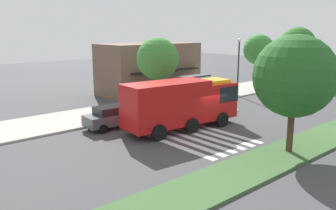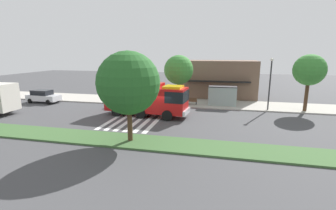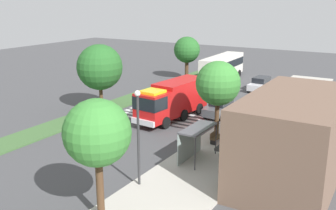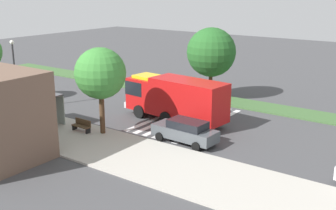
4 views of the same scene
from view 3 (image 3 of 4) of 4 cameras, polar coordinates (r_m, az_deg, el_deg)
The scene contains 16 objects.
ground_plane at distance 37.13m, azimuth -1.88°, elevation -2.55°, with size 120.00×120.00×0.00m, color #424244.
sidewalk at distance 33.53m, azimuth 10.39°, elevation -4.68°, with size 60.00×5.71×0.14m, color #ADA89E.
median_strip at distance 41.23m, azimuth -10.20°, elevation -0.86°, with size 60.00×3.00×0.14m, color #3D6033.
crosswalk at distance 39.14m, azimuth 0.09°, elevation -1.58°, with size 4.95×10.07×0.01m.
fire_truck at distance 37.56m, azimuth 0.49°, elevation 0.87°, with size 9.30×3.42×3.59m.
parked_car_west at distance 50.96m, azimuth 13.39°, elevation 3.03°, with size 4.64×2.24×1.76m.
parked_car_mid at distance 39.38m, azimuth 7.68°, elevation -0.32°, with size 4.82×2.10×1.66m.
transit_bus at distance 56.47m, azimuth 7.92°, elevation 5.69°, with size 10.84×3.09×3.47m.
bus_stop_shelter at distance 28.04m, azimuth 3.80°, elevation -4.54°, with size 3.50×1.40×2.46m.
bench_near_shelter at distance 31.90m, azimuth 7.02°, elevation -4.60°, with size 1.60×0.50×0.90m.
street_lamp at distance 23.65m, azimuth -4.38°, elevation -3.69°, with size 0.36×0.36×6.05m.
storefront_building at distance 26.23m, azimuth 17.97°, elevation -4.58°, with size 11.11×6.36×5.62m.
sidewalk_tree_far_west at distance 32.39m, azimuth 7.33°, elevation 3.12°, with size 3.71×3.71×6.36m.
sidewalk_tree_west at distance 20.02m, azimuth -10.30°, elevation -4.10°, with size 3.50×3.50×6.48m.
median_tree_far_west at distance 56.16m, azimuth 2.78°, elevation 8.03°, with size 3.72×3.72×6.03m.
median_tree_west at distance 40.67m, azimuth -9.95°, elevation 5.46°, with size 4.70×4.70×6.80m.
Camera 3 is at (29.66, 19.21, 11.43)m, focal length 41.70 mm.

